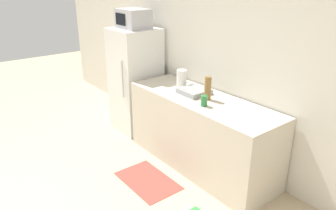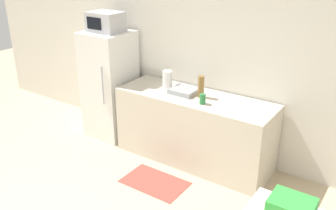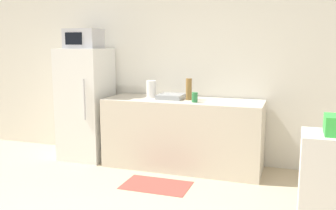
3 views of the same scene
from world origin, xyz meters
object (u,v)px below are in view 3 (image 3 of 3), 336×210
paper_towel_roll (151,89)px  microwave (84,39)px  bottle_short (195,97)px  refrigerator (86,104)px  bottle_tall (189,89)px

paper_towel_roll → microwave: bearing=-173.8°
bottle_short → paper_towel_roll: bearing=160.3°
refrigerator → paper_towel_roll: (0.96, 0.10, 0.24)m
bottle_tall → bottle_short: bearing=-54.5°
bottle_tall → paper_towel_roll: bottle_tall is taller
microwave → paper_towel_roll: (0.96, 0.10, -0.67)m
microwave → paper_towel_roll: 1.18m
refrigerator → bottle_tall: refrigerator is taller
refrigerator → paper_towel_roll: refrigerator is taller
bottle_short → paper_towel_roll: size_ratio=0.54×
bottle_short → paper_towel_roll: paper_towel_roll is taller
bottle_tall → paper_towel_roll: 0.55m
refrigerator → microwave: microwave is taller
refrigerator → bottle_tall: size_ratio=5.64×
paper_towel_roll → refrigerator: bearing=-173.9°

